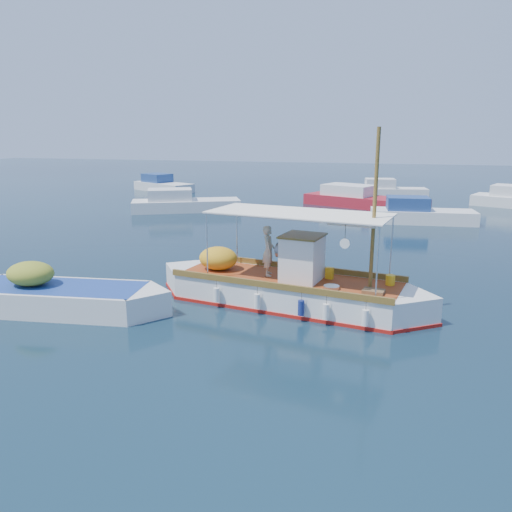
# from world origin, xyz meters

# --- Properties ---
(ground) EXTENTS (160.00, 160.00, 0.00)m
(ground) POSITION_xyz_m (0.00, 0.00, 0.00)
(ground) COLOR black
(ground) RESTS_ON ground
(fishing_caique) EXTENTS (9.36, 3.66, 5.78)m
(fishing_caique) POSITION_xyz_m (0.58, -0.57, 0.51)
(fishing_caique) COLOR white
(fishing_caique) RESTS_ON ground
(dinghy) EXTENTS (7.19, 2.71, 1.77)m
(dinghy) POSITION_xyz_m (-6.13, -3.19, 0.37)
(dinghy) COLOR white
(dinghy) RESTS_ON ground
(bg_boat_nw) EXTENTS (7.84, 5.45, 1.80)m
(bg_boat_nw) POSITION_xyz_m (-10.84, 16.86, 0.49)
(bg_boat_nw) COLOR silver
(bg_boat_nw) RESTS_ON ground
(bg_boat_n) EXTENTS (9.52, 6.18, 1.80)m
(bg_boat_n) POSITION_xyz_m (1.20, 22.58, 0.49)
(bg_boat_n) COLOR maroon
(bg_boat_n) RESTS_ON ground
(bg_boat_ne) EXTENTS (6.42, 2.83, 1.80)m
(bg_boat_ne) POSITION_xyz_m (5.22, 16.53, 0.49)
(bg_boat_ne) COLOR silver
(bg_boat_ne) RESTS_ON ground
(bg_boat_far_w) EXTENTS (6.88, 4.99, 1.80)m
(bg_boat_far_w) POSITION_xyz_m (-18.13, 28.31, 0.49)
(bg_boat_far_w) COLOR silver
(bg_boat_far_w) RESTS_ON ground
(bg_boat_far_n) EXTENTS (6.37, 3.05, 1.80)m
(bg_boat_far_n) POSITION_xyz_m (3.00, 29.19, 0.49)
(bg_boat_far_n) COLOR silver
(bg_boat_far_n) RESTS_ON ground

